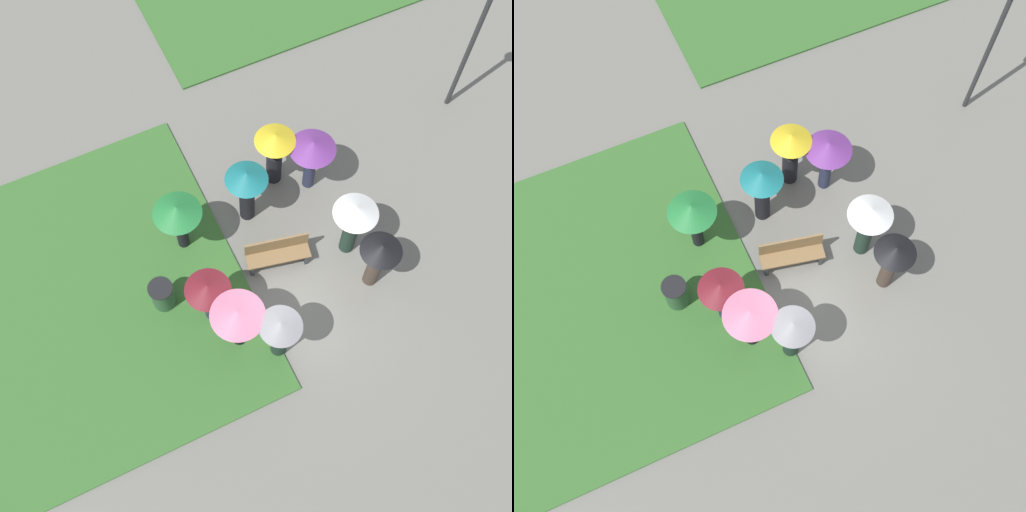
% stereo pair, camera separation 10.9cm
% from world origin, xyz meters
% --- Properties ---
extents(ground_plane, '(90.00, 90.00, 0.00)m').
position_xyz_m(ground_plane, '(0.00, 0.00, 0.00)').
color(ground_plane, slate).
extents(lawn_patch_near, '(9.80, 7.80, 0.06)m').
position_xyz_m(lawn_patch_near, '(-5.66, 1.92, 0.03)').
color(lawn_patch_near, '#386B2D').
rests_on(lawn_patch_near, ground_plane).
extents(park_bench, '(1.56, 0.73, 0.90)m').
position_xyz_m(park_bench, '(0.13, 1.01, 0.46)').
color(park_bench, brown).
rests_on(park_bench, ground_plane).
extents(lamp_post, '(0.32, 0.32, 4.05)m').
position_xyz_m(lamp_post, '(6.32, 3.23, 2.63)').
color(lamp_post, '#2D2D30').
rests_on(lamp_post, ground_plane).
extents(trash_bin, '(0.56, 0.56, 0.90)m').
position_xyz_m(trash_bin, '(-2.68, 1.17, 0.45)').
color(trash_bin, '#335638').
rests_on(trash_bin, ground_plane).
extents(crowd_person_teal, '(1.00, 1.00, 1.87)m').
position_xyz_m(crowd_person_teal, '(0.03, 2.46, 1.30)').
color(crowd_person_teal, black).
rests_on(crowd_person_teal, ground_plane).
extents(crowd_person_yellow, '(0.98, 0.98, 1.82)m').
position_xyz_m(crowd_person_yellow, '(1.07, 3.13, 1.21)').
color(crowd_person_yellow, black).
rests_on(crowd_person_yellow, ground_plane).
extents(crowd_person_white, '(1.02, 1.02, 1.92)m').
position_xyz_m(crowd_person_white, '(1.80, 0.63, 1.35)').
color(crowd_person_white, '#1E3328').
rests_on(crowd_person_white, ground_plane).
extents(crowd_person_grey, '(0.92, 0.92, 1.83)m').
position_xyz_m(crowd_person_grey, '(-0.82, -0.96, 1.21)').
color(crowd_person_grey, '#1E3328').
rests_on(crowd_person_grey, ground_plane).
extents(crowd_person_maroon, '(0.99, 0.99, 1.76)m').
position_xyz_m(crowd_person_maroon, '(-1.82, 0.43, 1.32)').
color(crowd_person_maroon, '#282D47').
rests_on(crowd_person_maroon, ground_plane).
extents(crowd_person_black, '(0.93, 0.93, 1.83)m').
position_xyz_m(crowd_person_black, '(1.88, -0.36, 1.28)').
color(crowd_person_black, '#47382D').
rests_on(crowd_person_black, ground_plane).
extents(crowd_person_purple, '(1.12, 1.12, 1.78)m').
position_xyz_m(crowd_person_purple, '(1.78, 2.60, 1.41)').
color(crowd_person_purple, '#282D47').
rests_on(crowd_person_purple, ground_plane).
extents(crowd_person_pink, '(1.16, 1.16, 1.86)m').
position_xyz_m(crowd_person_pink, '(-1.50, -0.38, 1.43)').
color(crowd_person_pink, black).
rests_on(crowd_person_pink, ground_plane).
extents(crowd_person_green, '(1.11, 1.11, 1.81)m').
position_xyz_m(crowd_person_green, '(-1.69, 2.38, 1.44)').
color(crowd_person_green, black).
rests_on(crowd_person_green, ground_plane).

